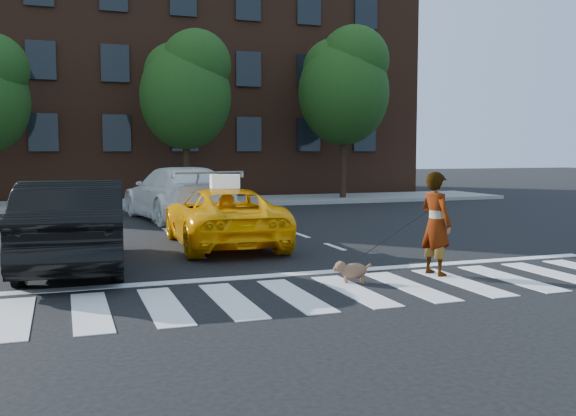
{
  "coord_description": "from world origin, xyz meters",
  "views": [
    {
      "loc": [
        -4.32,
        -9.1,
        2.22
      ],
      "look_at": [
        -0.15,
        2.72,
        1.1
      ],
      "focal_mm": 40.0,
      "sensor_mm": 36.0,
      "label": 1
    }
  ],
  "objects_px": {
    "taxi": "(223,217)",
    "woman": "(436,224)",
    "tree_right": "(344,81)",
    "dog": "(351,270)",
    "tree_mid": "(186,86)",
    "black_sedan": "(74,224)",
    "white_suv": "(178,194)"
  },
  "relations": [
    {
      "from": "taxi",
      "to": "woman",
      "type": "relative_size",
      "value": 2.64
    },
    {
      "from": "tree_right",
      "to": "dog",
      "type": "distance_m",
      "value": 18.66
    },
    {
      "from": "tree_mid",
      "to": "dog",
      "type": "bearing_deg",
      "value": -91.08
    },
    {
      "from": "taxi",
      "to": "dog",
      "type": "relative_size",
      "value": 7.57
    },
    {
      "from": "black_sedan",
      "to": "woman",
      "type": "height_order",
      "value": "woman"
    },
    {
      "from": "tree_mid",
      "to": "white_suv",
      "type": "bearing_deg",
      "value": -103.54
    },
    {
      "from": "taxi",
      "to": "dog",
      "type": "height_order",
      "value": "taxi"
    },
    {
      "from": "tree_mid",
      "to": "taxi",
      "type": "height_order",
      "value": "tree_mid"
    },
    {
      "from": "black_sedan",
      "to": "woman",
      "type": "xyz_separation_m",
      "value": [
        6.06,
        -2.86,
        0.09
      ]
    },
    {
      "from": "tree_mid",
      "to": "white_suv",
      "type": "height_order",
      "value": "tree_mid"
    },
    {
      "from": "tree_mid",
      "to": "dog",
      "type": "distance_m",
      "value": 17.06
    },
    {
      "from": "tree_right",
      "to": "taxi",
      "type": "height_order",
      "value": "tree_right"
    },
    {
      "from": "tree_mid",
      "to": "tree_right",
      "type": "bearing_deg",
      "value": -0.0
    },
    {
      "from": "black_sedan",
      "to": "tree_right",
      "type": "bearing_deg",
      "value": -126.44
    },
    {
      "from": "tree_mid",
      "to": "white_suv",
      "type": "distance_m",
      "value": 7.03
    },
    {
      "from": "black_sedan",
      "to": "dog",
      "type": "height_order",
      "value": "black_sedan"
    },
    {
      "from": "white_suv",
      "to": "woman",
      "type": "relative_size",
      "value": 3.19
    },
    {
      "from": "woman",
      "to": "black_sedan",
      "type": "bearing_deg",
      "value": 53.86
    },
    {
      "from": "tree_right",
      "to": "woman",
      "type": "xyz_separation_m",
      "value": [
        -5.6,
        -16.29,
        -4.34
      ]
    },
    {
      "from": "dog",
      "to": "white_suv",
      "type": "bearing_deg",
      "value": 112.03
    },
    {
      "from": "tree_mid",
      "to": "woman",
      "type": "relative_size",
      "value": 3.83
    },
    {
      "from": "taxi",
      "to": "black_sedan",
      "type": "height_order",
      "value": "black_sedan"
    },
    {
      "from": "taxi",
      "to": "dog",
      "type": "distance_m",
      "value": 5.01
    },
    {
      "from": "tree_mid",
      "to": "black_sedan",
      "type": "height_order",
      "value": "tree_mid"
    },
    {
      "from": "tree_mid",
      "to": "woman",
      "type": "distance_m",
      "value": 16.82
    },
    {
      "from": "taxi",
      "to": "black_sedan",
      "type": "relative_size",
      "value": 0.96
    },
    {
      "from": "dog",
      "to": "taxi",
      "type": "bearing_deg",
      "value": 118.22
    },
    {
      "from": "black_sedan",
      "to": "dog",
      "type": "xyz_separation_m",
      "value": [
        4.35,
        -2.98,
        -0.62
      ]
    },
    {
      "from": "tree_right",
      "to": "black_sedan",
      "type": "height_order",
      "value": "tree_right"
    },
    {
      "from": "tree_right",
      "to": "dog",
      "type": "xyz_separation_m",
      "value": [
        -7.31,
        -16.42,
        -5.05
      ]
    },
    {
      "from": "tree_right",
      "to": "white_suv",
      "type": "relative_size",
      "value": 1.3
    },
    {
      "from": "tree_right",
      "to": "dog",
      "type": "bearing_deg",
      "value": -114.0
    }
  ]
}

